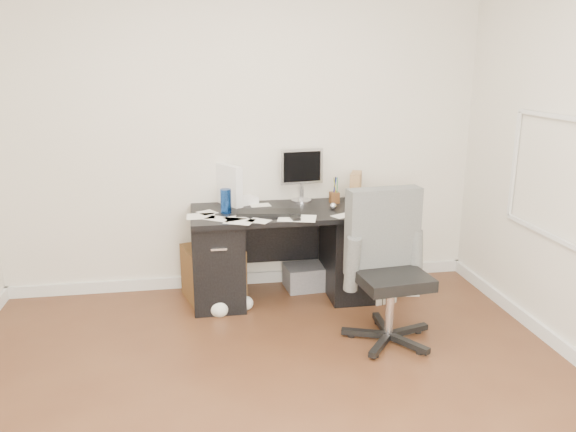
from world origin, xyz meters
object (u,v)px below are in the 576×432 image
Objects in this scene: desk at (285,251)px; keyboard at (269,213)px; wicker_basket at (213,273)px; office_chair at (392,270)px; pc_tower at (374,271)px; lcd_monitor at (301,175)px.

keyboard reaches higher than desk.
wicker_basket is (-0.59, 0.08, -0.18)m from desk.
office_chair reaches higher than wicker_basket.
desk is 1.07m from office_chair.
office_chair is 2.49× the size of pc_tower.
pc_tower is (0.14, 0.79, -0.32)m from office_chair.
pc_tower is at bearing 11.32° from keyboard.
lcd_monitor reaches higher than office_chair.
desk is 0.76m from pc_tower.
keyboard reaches higher than wicker_basket.
keyboard reaches higher than pc_tower.
desk is 3.44× the size of wicker_basket.
pc_tower is (0.55, -0.34, -0.77)m from lcd_monitor.
keyboard is (-0.15, -0.12, 0.36)m from desk.
wicker_basket is at bearing -173.41° from lcd_monitor.
pc_tower is 0.98× the size of wicker_basket.
pc_tower is 1.33m from wicker_basket.
pc_tower is at bearing 74.27° from office_chair.
desk is 0.41m from keyboard.
desk is 3.52× the size of pc_tower.
office_chair reaches higher than pc_tower.
desk reaches higher than wicker_basket.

